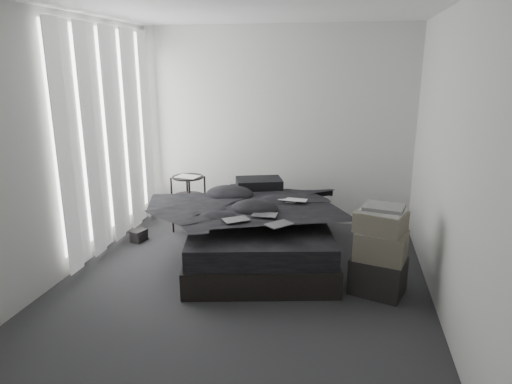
% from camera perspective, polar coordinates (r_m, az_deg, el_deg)
% --- Properties ---
extents(floor, '(3.60, 4.20, 0.01)m').
position_cam_1_polar(floor, '(4.54, -2.03, -11.86)').
color(floor, '#2B2B2D').
rests_on(floor, ground).
extents(ceiling, '(3.60, 4.20, 0.01)m').
position_cam_1_polar(ceiling, '(4.06, -2.41, 22.77)').
color(ceiling, white).
rests_on(ceiling, ground).
extents(wall_back, '(3.60, 0.01, 2.60)m').
position_cam_1_polar(wall_back, '(6.14, 2.41, 8.17)').
color(wall_back, silver).
rests_on(wall_back, ground).
extents(wall_front, '(3.60, 0.01, 2.60)m').
position_cam_1_polar(wall_front, '(2.19, -15.16, -6.12)').
color(wall_front, silver).
rests_on(wall_front, ground).
extents(wall_left, '(0.01, 4.20, 2.60)m').
position_cam_1_polar(wall_left, '(4.85, -23.45, 4.90)').
color(wall_left, silver).
rests_on(wall_left, ground).
extents(wall_right, '(0.01, 4.20, 2.60)m').
position_cam_1_polar(wall_right, '(4.08, 23.21, 3.14)').
color(wall_right, silver).
rests_on(wall_right, ground).
extents(window_left, '(0.02, 2.00, 2.30)m').
position_cam_1_polar(window_left, '(5.58, -18.15, 7.19)').
color(window_left, white).
rests_on(window_left, wall_left).
extents(curtain_left, '(0.06, 2.12, 2.48)m').
position_cam_1_polar(curtain_left, '(5.57, -17.64, 6.48)').
color(curtain_left, white).
rests_on(curtain_left, wall_left).
extents(bed, '(1.87, 2.24, 0.27)m').
position_cam_1_polar(bed, '(5.13, 0.37, -6.87)').
color(bed, black).
rests_on(bed, floor).
extents(mattress, '(1.81, 2.17, 0.21)m').
position_cam_1_polar(mattress, '(5.04, 0.37, -4.36)').
color(mattress, black).
rests_on(mattress, bed).
extents(duvet, '(1.78, 1.95, 0.23)m').
position_cam_1_polar(duvet, '(4.93, 0.39, -2.16)').
color(duvet, black).
rests_on(duvet, mattress).
extents(pillow_lower, '(0.66, 0.52, 0.13)m').
position_cam_1_polar(pillow_lower, '(5.71, -0.30, -0.14)').
color(pillow_lower, black).
rests_on(pillow_lower, mattress).
extents(pillow_upper, '(0.64, 0.54, 0.12)m').
position_cam_1_polar(pillow_upper, '(5.66, 0.38, 1.07)').
color(pillow_upper, black).
rests_on(pillow_upper, pillow_lower).
extents(laptop, '(0.33, 0.23, 0.02)m').
position_cam_1_polar(laptop, '(5.00, 4.51, -0.41)').
color(laptop, silver).
rests_on(laptop, duvet).
extents(comic_a, '(0.30, 0.27, 0.01)m').
position_cam_1_polar(comic_a, '(4.44, -2.53, -2.59)').
color(comic_a, black).
rests_on(comic_a, duvet).
extents(comic_b, '(0.25, 0.16, 0.01)m').
position_cam_1_polar(comic_b, '(4.57, 1.10, -1.95)').
color(comic_b, black).
rests_on(comic_b, duvet).
extents(comic_c, '(0.29, 0.29, 0.01)m').
position_cam_1_polar(comic_c, '(4.31, 2.89, -3.01)').
color(comic_c, black).
rests_on(comic_c, duvet).
extents(side_stand, '(0.51, 0.51, 0.72)m').
position_cam_1_polar(side_stand, '(5.93, -8.40, -1.54)').
color(side_stand, black).
rests_on(side_stand, floor).
extents(papers, '(0.31, 0.26, 0.01)m').
position_cam_1_polar(papers, '(5.82, -8.53, 1.89)').
color(papers, white).
rests_on(papers, side_stand).
extents(floor_books, '(0.18, 0.22, 0.14)m').
position_cam_1_polar(floor_books, '(5.81, -14.43, -5.30)').
color(floor_books, black).
rests_on(floor_books, floor).
extents(box_lower, '(0.57, 0.51, 0.35)m').
position_cam_1_polar(box_lower, '(4.53, 14.98, -10.04)').
color(box_lower, black).
rests_on(box_lower, floor).
extents(box_mid, '(0.52, 0.45, 0.27)m').
position_cam_1_polar(box_mid, '(4.39, 15.35, -6.47)').
color(box_mid, '#5A5547').
rests_on(box_mid, box_lower).
extents(box_upper, '(0.52, 0.47, 0.19)m').
position_cam_1_polar(box_upper, '(4.33, 15.34, -3.60)').
color(box_upper, '#5A5547').
rests_on(box_upper, box_mid).
extents(art_book_white, '(0.44, 0.39, 0.04)m').
position_cam_1_polar(art_book_white, '(4.29, 15.58, -2.22)').
color(art_book_white, silver).
rests_on(art_book_white, box_upper).
extents(art_book_snake, '(0.40, 0.35, 0.03)m').
position_cam_1_polar(art_book_snake, '(4.27, 15.71, -1.84)').
color(art_book_snake, silver).
rests_on(art_book_snake, art_book_white).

